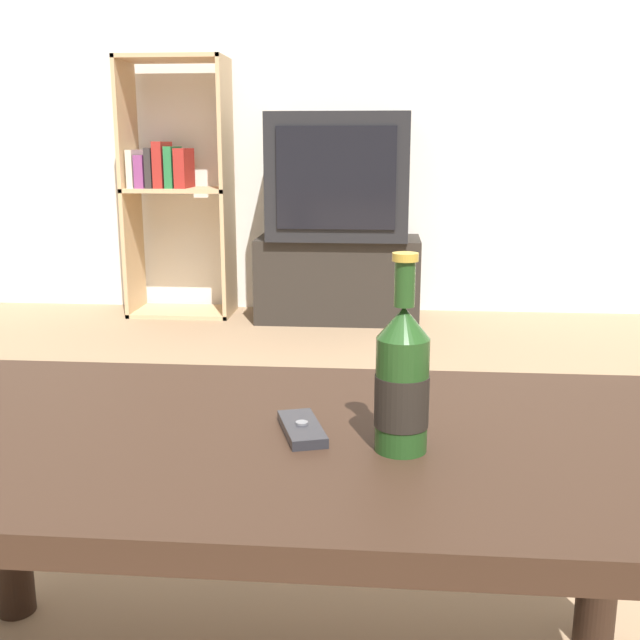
{
  "coord_description": "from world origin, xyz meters",
  "views": [
    {
      "loc": [
        0.15,
        -0.96,
        0.86
      ],
      "look_at": [
        0.04,
        0.25,
        0.58
      ],
      "focal_mm": 42.0,
      "sensor_mm": 36.0,
      "label": 1
    }
  ],
  "objects_px": {
    "cell_phone": "(302,429)",
    "bookshelf": "(173,183)",
    "beer_bottle": "(402,381)",
    "television": "(339,176)",
    "tv_stand": "(338,279)"
  },
  "relations": [
    {
      "from": "tv_stand",
      "to": "beer_bottle",
      "type": "relative_size",
      "value": 3.15
    },
    {
      "from": "tv_stand",
      "to": "beer_bottle",
      "type": "height_order",
      "value": "beer_bottle"
    },
    {
      "from": "cell_phone",
      "to": "bookshelf",
      "type": "bearing_deg",
      "value": 91.54
    },
    {
      "from": "television",
      "to": "beer_bottle",
      "type": "xyz_separation_m",
      "value": [
        0.25,
        -2.8,
        -0.15
      ]
    },
    {
      "from": "television",
      "to": "beer_bottle",
      "type": "distance_m",
      "value": 2.82
    },
    {
      "from": "bookshelf",
      "to": "beer_bottle",
      "type": "height_order",
      "value": "bookshelf"
    },
    {
      "from": "cell_phone",
      "to": "beer_bottle",
      "type": "bearing_deg",
      "value": -35.55
    },
    {
      "from": "tv_stand",
      "to": "beer_bottle",
      "type": "xyz_separation_m",
      "value": [
        0.25,
        -2.81,
        0.36
      ]
    },
    {
      "from": "bookshelf",
      "to": "cell_phone",
      "type": "bearing_deg",
      "value": -71.12
    },
    {
      "from": "tv_stand",
      "to": "cell_phone",
      "type": "height_order",
      "value": "cell_phone"
    },
    {
      "from": "television",
      "to": "bookshelf",
      "type": "xyz_separation_m",
      "value": [
        -0.84,
        0.06,
        -0.04
      ]
    },
    {
      "from": "tv_stand",
      "to": "bookshelf",
      "type": "xyz_separation_m",
      "value": [
        -0.84,
        0.05,
        0.47
      ]
    },
    {
      "from": "tv_stand",
      "to": "bookshelf",
      "type": "height_order",
      "value": "bookshelf"
    },
    {
      "from": "beer_bottle",
      "to": "television",
      "type": "bearing_deg",
      "value": 95.15
    },
    {
      "from": "tv_stand",
      "to": "television",
      "type": "xyz_separation_m",
      "value": [
        0.0,
        -0.0,
        0.51
      ]
    }
  ]
}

